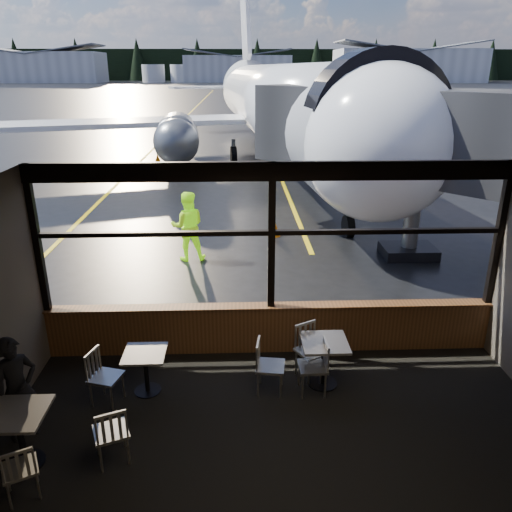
{
  "coord_description": "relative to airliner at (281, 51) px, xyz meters",
  "views": [
    {
      "loc": [
        -0.57,
        -8.04,
        4.92
      ],
      "look_at": [
        -0.23,
        1.0,
        1.5
      ],
      "focal_mm": 35.0,
      "sensor_mm": 36.0,
      "label": 1
    }
  ],
  "objects": [
    {
      "name": "ground_plane",
      "position": [
        -1.71,
        100.89,
        -5.73
      ],
      "size": [
        520.0,
        520.0,
        0.0
      ],
      "primitive_type": "plane",
      "color": "black",
      "rests_on": "ground"
    },
    {
      "name": "carpet_floor",
      "position": [
        -1.71,
        -22.11,
        -5.72
      ],
      "size": [
        8.0,
        6.0,
        0.01
      ],
      "primitive_type": "cube",
      "color": "black",
      "rests_on": "ground"
    },
    {
      "name": "ceiling",
      "position": [
        -1.71,
        -22.11,
        -2.23
      ],
      "size": [
        8.0,
        6.0,
        0.04
      ],
      "primitive_type": "cube",
      "color": "#38332D",
      "rests_on": "ground"
    },
    {
      "name": "window_sill",
      "position": [
        -1.71,
        -19.11,
        -5.28
      ],
      "size": [
        8.0,
        0.28,
        0.9
      ],
      "primitive_type": "cube",
      "color": "brown",
      "rests_on": "ground"
    },
    {
      "name": "window_header",
      "position": [
        -1.71,
        -19.11,
        -2.38
      ],
      "size": [
        8.0,
        0.18,
        0.3
      ],
      "primitive_type": "cube",
      "color": "black",
      "rests_on": "ground"
    },
    {
      "name": "mullion_left",
      "position": [
        -5.66,
        -19.11,
        -3.53
      ],
      "size": [
        0.12,
        0.12,
        2.6
      ],
      "primitive_type": "cube",
      "color": "black",
      "rests_on": "ground"
    },
    {
      "name": "mullion_centre",
      "position": [
        -1.71,
        -19.11,
        -3.53
      ],
      "size": [
        0.12,
        0.12,
        2.6
      ],
      "primitive_type": "cube",
      "color": "black",
      "rests_on": "ground"
    },
    {
      "name": "mullion_right",
      "position": [
        2.24,
        -19.11,
        -3.53
      ],
      "size": [
        0.12,
        0.12,
        2.6
      ],
      "primitive_type": "cube",
      "color": "black",
      "rests_on": "ground"
    },
    {
      "name": "window_transom",
      "position": [
        -1.71,
        -19.11,
        -3.43
      ],
      "size": [
        8.0,
        0.1,
        0.08
      ],
      "primitive_type": "cube",
      "color": "black",
      "rests_on": "ground"
    },
    {
      "name": "airliner",
      "position": [
        0.0,
        0.0,
        0.0
      ],
      "size": [
        34.55,
        40.21,
        11.46
      ],
      "primitive_type": null,
      "rotation": [
        0.0,
        0.0,
        0.09
      ],
      "color": "white",
      "rests_on": "ground_plane"
    },
    {
      "name": "jet_bridge",
      "position": [
        1.89,
        -13.61,
        -3.42
      ],
      "size": [
        8.67,
        10.6,
        4.62
      ],
      "primitive_type": null,
      "color": "#2D2D30",
      "rests_on": "ground_plane"
    },
    {
      "name": "cafe_table_near",
      "position": [
        -0.92,
        -20.2,
        -5.33
      ],
      "size": [
        0.74,
        0.74,
        0.81
      ],
      "primitive_type": null,
      "color": "#9A948D",
      "rests_on": "carpet_floor"
    },
    {
      "name": "cafe_table_mid",
      "position": [
        -3.78,
        -20.29,
        -5.37
      ],
      "size": [
        0.66,
        0.66,
        0.72
      ],
      "primitive_type": null,
      "color": "gray",
      "rests_on": "carpet_floor"
    },
    {
      "name": "cafe_table_left",
      "position": [
        -5.13,
        -21.83,
        -5.32
      ],
      "size": [
        0.75,
        0.75,
        0.83
      ],
      "primitive_type": null,
      "color": "#9A948D",
      "rests_on": "carpet_floor"
    },
    {
      "name": "chair_near_e",
      "position": [
        -1.13,
        -20.41,
        -5.27
      ],
      "size": [
        0.53,
        0.53,
        0.93
      ],
      "primitive_type": null,
      "rotation": [
        0.0,
        0.0,
        1.61
      ],
      "color": "#BDB7AA",
      "rests_on": "carpet_floor"
    },
    {
      "name": "chair_near_w",
      "position": [
        -1.79,
        -20.36,
        -5.27
      ],
      "size": [
        0.57,
        0.57,
        0.92
      ],
      "primitive_type": null,
      "rotation": [
        0.0,
        0.0,
        -1.72
      ],
      "color": "beige",
      "rests_on": "carpet_floor"
    },
    {
      "name": "chair_near_n",
      "position": [
        -1.08,
        -19.98,
        -5.26
      ],
      "size": [
        0.7,
        0.7,
        0.95
      ],
      "primitive_type": null,
      "rotation": [
        0.0,
        0.0,
        3.64
      ],
      "color": "#AFAB9E",
      "rests_on": "carpet_floor"
    },
    {
      "name": "chair_mid_s",
      "position": [
        -3.98,
        -21.79,
        -5.28
      ],
      "size": [
        0.64,
        0.64,
        0.91
      ],
      "primitive_type": null,
      "rotation": [
        0.0,
        0.0,
        0.38
      ],
      "color": "#BBB7A9",
      "rests_on": "carpet_floor"
    },
    {
      "name": "chair_mid_w",
      "position": [
        -4.34,
        -20.56,
        -5.28
      ],
      "size": [
        0.62,
        0.62,
        0.91
      ],
      "primitive_type": null,
      "rotation": [
        0.0,
        0.0,
        -1.86
      ],
      "color": "beige",
      "rests_on": "carpet_floor"
    },
    {
      "name": "chair_left_s",
      "position": [
        -4.93,
        -22.36,
        -5.32
      ],
      "size": [
        0.6,
        0.6,
        0.83
      ],
      "primitive_type": null,
      "rotation": [
        0.0,
        0.0,
        0.45
      ],
      "color": "beige",
      "rests_on": "carpet_floor"
    },
    {
      "name": "passenger",
      "position": [
        -5.35,
        -21.26,
        -4.95
      ],
      "size": [
        0.67,
        0.67,
        1.57
      ],
      "primitive_type": "imported",
      "rotation": [
        0.0,
        0.0,
        0.76
      ],
      "color": "black",
      "rests_on": "carpet_floor"
    },
    {
      "name": "ground_crew",
      "position": [
        -3.64,
        -14.3,
        -4.79
      ],
      "size": [
        0.99,
        0.81,
        1.88
      ],
      "primitive_type": "imported",
      "rotation": [
        0.0,
        0.0,
        3.25
      ],
      "color": "#BFF219",
      "rests_on": "ground_plane"
    },
    {
      "name": "cone_nose",
      "position": [
        -1.16,
        -12.4,
        -5.47
      ],
      "size": [
        0.38,
        0.38,
        0.53
      ],
      "primitive_type": "cone",
      "color": "#EE4107",
      "rests_on": "ground_plane"
    },
    {
      "name": "cone_wing",
      "position": [
        -6.68,
        0.74,
        -5.5
      ],
      "size": [
        0.33,
        0.33,
        0.46
      ],
      "primitive_type": "cone",
      "color": "#F44807",
      "rests_on": "ground_plane"
    },
    {
      "name": "hangar_left",
      "position": [
        -71.71,
        160.89,
        -0.23
      ],
      "size": [
        45.0,
        18.0,
        11.0
      ],
      "primitive_type": null,
      "color": "silver",
      "rests_on": "ground_plane"
    },
    {
      "name": "hangar_mid",
      "position": [
        -1.71,
        165.89,
        -0.73
      ],
      "size": [
        38.0,
        15.0,
        10.0
      ],
      "primitive_type": null,
      "color": "silver",
      "rests_on": "ground_plane"
    },
    {
      "name": "hangar_right",
      "position": [
        58.29,
        158.89,
        0.27
      ],
      "size": [
        50.0,
        20.0,
        12.0
      ],
      "primitive_type": null,
      "color": "silver",
      "rests_on": "ground_plane"
    },
    {
      "name": "fuel_tank_a",
      "position": [
        -31.71,
        162.89,
        -2.73
      ],
      "size": [
        8.0,
        8.0,
        6.0
      ],
      "primitive_type": "cylinder",
      "color": "silver",
      "rests_on": "ground_plane"
    },
    {
      "name": "fuel_tank_b",
      "position": [
        -21.71,
        162.89,
        -2.73
      ],
      "size": [
        8.0,
        8.0,
        6.0
      ],
      "primitive_type": "cylinder",
      "color": "silver",
      "rests_on": "ground_plane"
    },
    {
      "name": "fuel_tank_c",
      "position": [
        -11.71,
        162.89,
        -2.73
      ],
      "size": [
        8.0,
        8.0,
        6.0
      ],
      "primitive_type": "cylinder",
      "color": "silver",
      "rests_on": "ground_plane"
    },
    {
      "name": "treeline",
      "position": [
        -1.71,
        190.89,
        0.27
      ],
      "size": [
        360.0,
        3.0,
        12.0
      ],
      "primitive_type": "cube",
      "color": "black",
      "rests_on": "ground_plane"
    }
  ]
}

